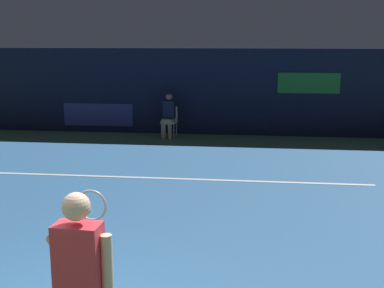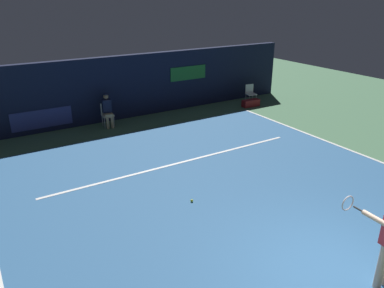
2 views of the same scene
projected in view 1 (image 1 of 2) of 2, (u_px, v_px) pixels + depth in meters
The scene contains 7 objects.
ground_plane at pixel (147, 207), 8.70m from camera, with size 33.53×33.53×0.00m, color #4C7A56.
court_surface at pixel (147, 207), 8.70m from camera, with size 10.88×10.26×0.01m, color #336699.
line_service at pixel (165, 178), 10.45m from camera, with size 8.48×0.10×0.01m, color white.
back_wall at pixel (194, 91), 15.30m from camera, with size 17.07×0.33×2.60m.
tennis_player at pixel (81, 282), 3.93m from camera, with size 0.57×0.95×1.73m.
line_judge_on_chair at pixel (169, 115), 14.75m from camera, with size 0.47×0.55×1.32m.
tennis_ball at pixel (89, 210), 8.41m from camera, with size 0.07×0.07×0.07m, color #CCE033.
Camera 1 is at (1.77, -4.01, 2.85)m, focal length 46.92 mm.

